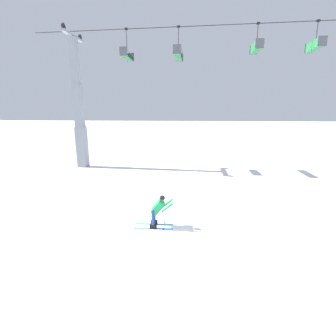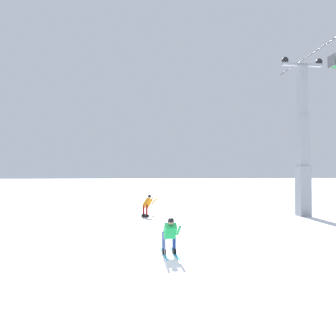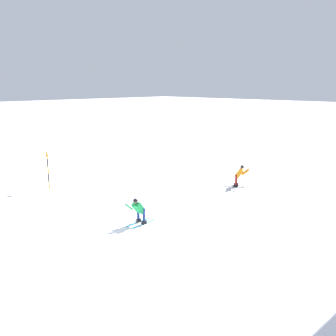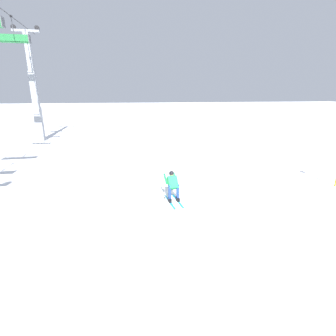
{
  "view_description": "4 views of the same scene",
  "coord_description": "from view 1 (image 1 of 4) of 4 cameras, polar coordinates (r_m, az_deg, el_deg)",
  "views": [
    {
      "loc": [
        1.73,
        -7.62,
        4.49
      ],
      "look_at": [
        0.6,
        1.97,
        2.2
      ],
      "focal_mm": 24.82,
      "sensor_mm": 36.0,
      "label": 1
    },
    {
      "loc": [
        10.49,
        -0.31,
        2.91
      ],
      "look_at": [
        -0.82,
        0.96,
        3.09
      ],
      "focal_mm": 30.85,
      "sensor_mm": 36.0,
      "label": 2
    },
    {
      "loc": [
        11.05,
        13.6,
        6.53
      ],
      "look_at": [
        -0.77,
        1.79,
        2.72
      ],
      "focal_mm": 39.52,
      "sensor_mm": 36.0,
      "label": 3
    },
    {
      "loc": [
        -9.91,
        3.22,
        4.65
      ],
      "look_at": [
        -0.74,
        1.33,
        1.86
      ],
      "focal_mm": 26.7,
      "sensor_mm": 36.0,
      "label": 4
    }
  ],
  "objects": [
    {
      "name": "chairlift_seat_nearest",
      "position": [
        19.74,
        -10.21,
        25.78
      ],
      "size": [
        0.61,
        1.93,
        2.11
      ],
      "color": "black"
    },
    {
      "name": "chairlift_seat_second",
      "position": [
        19.05,
        2.31,
        26.23
      ],
      "size": [
        0.61,
        2.45,
        2.16
      ],
      "color": "black"
    },
    {
      "name": "chairlift_seat_middle",
      "position": [
        19.48,
        20.68,
        26.02
      ],
      "size": [
        0.61,
        1.77,
        1.88
      ],
      "color": "black"
    },
    {
      "name": "skier_carving_main",
      "position": [
        9.4,
        -2.48,
        -10.04
      ],
      "size": [
        1.66,
        0.74,
        1.47
      ],
      "color": "#198CCC",
      "rests_on": "ground_plane"
    },
    {
      "name": "haul_cable",
      "position": [
        19.74,
        18.53,
        30.53
      ],
      "size": [
        31.52,
        0.05,
        0.05
      ],
      "primitive_type": "cylinder",
      "rotation": [
        0.0,
        1.57,
        0.0
      ],
      "color": "black"
    },
    {
      "name": "lift_tower_near",
      "position": [
        20.8,
        -20.96,
        12.41
      ],
      "size": [
        0.76,
        2.88,
        10.69
      ],
      "color": "gray",
      "rests_on": "ground_plane"
    },
    {
      "name": "ground_plane",
      "position": [
        9.01,
        -5.5,
        -16.62
      ],
      "size": [
        260.0,
        260.0,
        0.0
      ],
      "primitive_type": "plane",
      "color": "white"
    },
    {
      "name": "chairlift_seat_fourth",
      "position": [
        20.64,
        32.22,
        24.11
      ],
      "size": [
        0.61,
        1.96,
        1.88
      ],
      "color": "black"
    }
  ]
}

